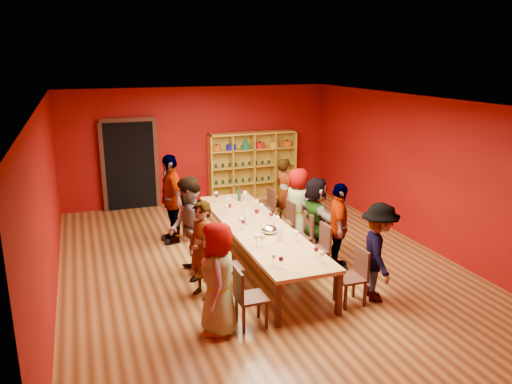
% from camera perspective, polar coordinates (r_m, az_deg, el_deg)
% --- Properties ---
extents(room_shell, '(7.10, 9.10, 3.04)m').
position_cam_1_polar(room_shell, '(8.90, 0.25, 0.63)').
color(room_shell, brown).
rests_on(room_shell, ground).
extents(tasting_table, '(1.10, 4.50, 0.75)m').
position_cam_1_polar(tasting_table, '(9.14, 0.24, -4.24)').
color(tasting_table, '#A98146').
rests_on(tasting_table, ground).
extents(doorway, '(1.40, 0.17, 2.30)m').
position_cam_1_polar(doorway, '(12.85, -14.22, 3.03)').
color(doorway, black).
rests_on(doorway, ground).
extents(shelving_unit, '(2.40, 0.40, 1.80)m').
position_cam_1_polar(shelving_unit, '(13.43, -0.44, 3.42)').
color(shelving_unit, gold).
rests_on(shelving_unit, ground).
extents(chair_person_left_0, '(0.42, 0.42, 0.89)m').
position_cam_1_polar(chair_person_left_0, '(7.20, -1.16, -11.63)').
color(chair_person_left_0, black).
rests_on(chair_person_left_0, ground).
extents(person_left_0, '(0.62, 0.87, 1.61)m').
position_cam_1_polar(person_left_0, '(6.96, -4.35, -9.82)').
color(person_left_0, '#46464A').
rests_on(person_left_0, ground).
extents(chair_person_left_1, '(0.42, 0.42, 0.89)m').
position_cam_1_polar(chair_person_left_1, '(8.16, -3.67, -8.29)').
color(chair_person_left_1, black).
rests_on(chair_person_left_1, ground).
extents(person_left_1, '(0.63, 0.71, 1.59)m').
position_cam_1_polar(person_left_1, '(7.96, -6.18, -6.62)').
color(person_left_1, pink).
rests_on(person_left_1, ground).
extents(chair_person_left_2, '(0.42, 0.42, 0.89)m').
position_cam_1_polar(chair_person_left_2, '(8.86, -5.09, -6.35)').
color(chair_person_left_2, black).
rests_on(chair_person_left_2, ground).
extents(person_left_2, '(0.52, 0.90, 1.80)m').
position_cam_1_polar(person_left_2, '(8.64, -7.62, -4.15)').
color(person_left_2, '#CC8997').
rests_on(person_left_2, ground).
extents(chair_person_left_4, '(0.42, 0.42, 0.89)m').
position_cam_1_polar(chair_person_left_4, '(10.56, -7.67, -2.80)').
color(chair_person_left_4, black).
rests_on(chair_person_left_4, ground).
extents(person_left_4, '(0.62, 1.13, 1.85)m').
position_cam_1_polar(person_left_4, '(10.37, -9.67, -0.74)').
color(person_left_4, '#5C80BE').
rests_on(person_left_4, ground).
extents(chair_person_right_0, '(0.42, 0.42, 0.89)m').
position_cam_1_polar(chair_person_right_0, '(7.98, 11.25, -9.12)').
color(chair_person_right_0, black).
rests_on(chair_person_right_0, ground).
extents(person_right_0, '(0.76, 1.11, 1.59)m').
position_cam_1_polar(person_right_0, '(8.07, 13.84, -6.71)').
color(person_right_0, '#121533').
rests_on(person_right_0, ground).
extents(chair_person_right_1, '(0.42, 0.42, 0.89)m').
position_cam_1_polar(chair_person_right_1, '(8.96, 7.27, -6.16)').
color(chair_person_right_1, black).
rests_on(chair_person_right_1, ground).
extents(person_right_1, '(0.78, 1.04, 1.61)m').
position_cam_1_polar(person_right_1, '(9.02, 9.41, -4.00)').
color(person_right_1, '#131C35').
rests_on(person_right_1, ground).
extents(chair_person_right_2, '(0.42, 0.42, 0.89)m').
position_cam_1_polar(chair_person_right_2, '(9.54, 5.40, -4.75)').
color(chair_person_right_2, black).
rests_on(chair_person_right_2, ground).
extents(person_right_2, '(0.50, 1.48, 1.58)m').
position_cam_1_polar(person_right_2, '(9.55, 6.84, -2.91)').
color(person_right_2, '#597BB7').
rests_on(person_right_2, ground).
extents(chair_person_right_3, '(0.42, 0.42, 0.89)m').
position_cam_1_polar(chair_person_right_3, '(10.27, 3.39, -3.21)').
color(chair_person_right_3, black).
rests_on(chair_person_right_3, ground).
extents(person_right_3, '(0.67, 0.86, 1.56)m').
position_cam_1_polar(person_right_3, '(10.29, 4.81, -1.54)').
color(person_right_3, '#48484D').
rests_on(person_right_3, ground).
extents(chair_person_right_4, '(0.42, 0.42, 0.89)m').
position_cam_1_polar(chair_person_right_4, '(11.25, 1.18, -1.53)').
color(chair_person_right_4, black).
rests_on(chair_person_right_4, ground).
extents(person_right_4, '(0.53, 0.64, 1.54)m').
position_cam_1_polar(person_right_4, '(11.33, 3.27, 0.01)').
color(person_right_4, '#454549').
rests_on(person_right_4, ground).
extents(wine_glass_0, '(0.09, 0.09, 0.22)m').
position_cam_1_polar(wine_glass_0, '(10.66, -1.28, -0.19)').
color(wine_glass_0, silver).
rests_on(wine_glass_0, tasting_table).
extents(wine_glass_1, '(0.09, 0.09, 0.21)m').
position_cam_1_polar(wine_glass_1, '(10.66, -4.59, -0.24)').
color(wine_glass_1, silver).
rests_on(wine_glass_1, tasting_table).
extents(wine_glass_2, '(0.08, 0.08, 0.20)m').
position_cam_1_polar(wine_glass_2, '(10.28, -3.16, -0.88)').
color(wine_glass_2, silver).
rests_on(wine_glass_2, tasting_table).
extents(wine_glass_3, '(0.08, 0.08, 0.21)m').
position_cam_1_polar(wine_glass_3, '(10.07, 0.10, -1.16)').
color(wine_glass_3, silver).
rests_on(wine_glass_3, tasting_table).
extents(wine_glass_4, '(0.08, 0.08, 0.20)m').
position_cam_1_polar(wine_glass_4, '(9.79, -3.39, -1.72)').
color(wine_glass_4, silver).
rests_on(wine_glass_4, tasting_table).
extents(wine_glass_5, '(0.08, 0.08, 0.20)m').
position_cam_1_polar(wine_glass_5, '(9.84, -3.05, -1.62)').
color(wine_glass_5, silver).
rests_on(wine_glass_5, tasting_table).
extents(wine_glass_6, '(0.07, 0.07, 0.18)m').
position_cam_1_polar(wine_glass_6, '(8.94, -1.45, -3.47)').
color(wine_glass_6, silver).
rests_on(wine_glass_6, tasting_table).
extents(wine_glass_7, '(0.08, 0.08, 0.20)m').
position_cam_1_polar(wine_glass_7, '(7.57, 7.56, -7.03)').
color(wine_glass_7, silver).
rests_on(wine_glass_7, tasting_table).
extents(wine_glass_8, '(0.08, 0.08, 0.20)m').
position_cam_1_polar(wine_glass_8, '(8.36, 4.66, -4.77)').
color(wine_glass_8, silver).
rests_on(wine_glass_8, tasting_table).
extents(wine_glass_9, '(0.07, 0.07, 0.19)m').
position_cam_1_polar(wine_glass_9, '(7.44, 2.04, -7.40)').
color(wine_glass_9, silver).
rests_on(wine_glass_9, tasting_table).
extents(wine_glass_10, '(0.09, 0.09, 0.21)m').
position_cam_1_polar(wine_glass_10, '(8.97, -1.70, -3.24)').
color(wine_glass_10, silver).
rests_on(wine_glass_10, tasting_table).
extents(wine_glass_11, '(0.07, 0.07, 0.18)m').
position_cam_1_polar(wine_glass_11, '(10.84, -1.54, -0.06)').
color(wine_glass_11, silver).
rests_on(wine_glass_11, tasting_table).
extents(wine_glass_12, '(0.09, 0.09, 0.22)m').
position_cam_1_polar(wine_glass_12, '(9.42, 0.09, -2.27)').
color(wine_glass_12, silver).
rests_on(wine_glass_12, tasting_table).
extents(wine_glass_13, '(0.07, 0.07, 0.18)m').
position_cam_1_polar(wine_glass_13, '(8.68, 0.87, -4.06)').
color(wine_glass_13, silver).
rests_on(wine_glass_13, tasting_table).
extents(wine_glass_14, '(0.07, 0.07, 0.18)m').
position_cam_1_polar(wine_glass_14, '(7.76, 6.88, -6.58)').
color(wine_glass_14, silver).
rests_on(wine_glass_14, tasting_table).
extents(wine_glass_15, '(0.08, 0.08, 0.19)m').
position_cam_1_polar(wine_glass_15, '(10.60, -4.51, -0.44)').
color(wine_glass_15, silver).
rests_on(wine_glass_15, tasting_table).
extents(wine_glass_16, '(0.08, 0.08, 0.19)m').
position_cam_1_polar(wine_glass_16, '(9.13, 2.49, -3.03)').
color(wine_glass_16, silver).
rests_on(wine_glass_16, tasting_table).
extents(wine_glass_17, '(0.09, 0.09, 0.22)m').
position_cam_1_polar(wine_glass_17, '(8.14, 0.73, -5.20)').
color(wine_glass_17, silver).
rests_on(wine_glass_17, tasting_table).
extents(wine_glass_18, '(0.09, 0.09, 0.21)m').
position_cam_1_polar(wine_glass_18, '(8.15, 0.08, -5.17)').
color(wine_glass_18, silver).
rests_on(wine_glass_18, tasting_table).
extents(wine_glass_19, '(0.07, 0.07, 0.18)m').
position_cam_1_polar(wine_glass_19, '(7.36, 2.88, -7.71)').
color(wine_glass_19, silver).
rests_on(wine_glass_19, tasting_table).
extents(wine_glass_20, '(0.08, 0.08, 0.20)m').
position_cam_1_polar(wine_glass_20, '(9.29, 1.75, -2.61)').
color(wine_glass_20, silver).
rests_on(wine_glass_20, tasting_table).
extents(wine_glass_21, '(0.08, 0.08, 0.20)m').
position_cam_1_polar(wine_glass_21, '(8.39, 4.36, -4.68)').
color(wine_glass_21, silver).
rests_on(wine_glass_21, tasting_table).
extents(wine_glass_22, '(0.08, 0.08, 0.19)m').
position_cam_1_polar(wine_glass_22, '(9.84, 0.65, -1.61)').
color(wine_glass_22, silver).
rests_on(wine_glass_22, tasting_table).
extents(spittoon_bowl, '(0.28, 0.28, 0.16)m').
position_cam_1_polar(spittoon_bowl, '(8.76, 1.51, -4.31)').
color(spittoon_bowl, silver).
rests_on(spittoon_bowl, tasting_table).
extents(carafe_a, '(0.10, 0.10, 0.24)m').
position_cam_1_polar(carafe_a, '(9.16, -1.05, -3.12)').
color(carafe_a, silver).
rests_on(carafe_a, tasting_table).
extents(carafe_b, '(0.12, 0.12, 0.26)m').
position_cam_1_polar(carafe_b, '(8.41, 2.74, -4.81)').
color(carafe_b, silver).
rests_on(carafe_b, tasting_table).
extents(wine_bottle, '(0.10, 0.10, 0.31)m').
position_cam_1_polar(wine_bottle, '(10.68, -1.95, -0.39)').
color(wine_bottle, '#133518').
rests_on(wine_bottle, tasting_table).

